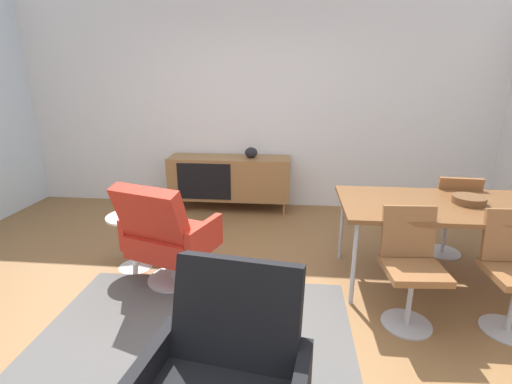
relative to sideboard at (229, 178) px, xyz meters
name	(u,v)px	position (x,y,z in m)	size (l,w,h in m)	color
ground_plane	(221,310)	(0.31, -2.30, -0.44)	(8.32, 8.32, 0.00)	olive
wall_back	(255,103)	(0.31, 0.30, 0.96)	(6.80, 0.12, 2.80)	white
sideboard	(229,178)	(0.00, 0.00, 0.00)	(1.60, 0.45, 0.72)	olive
vase_cobalt	(251,153)	(0.29, 0.00, 0.35)	(0.17, 0.17, 0.14)	black
dining_table	(438,208)	(2.05, -1.72, 0.26)	(1.60, 0.90, 0.74)	brown
wooden_bowl_on_table	(469,200)	(2.29, -1.69, 0.33)	(0.26, 0.26, 0.06)	brown
dining_chair_front_left	(411,263)	(1.70, -2.28, 0.03)	(0.43, 0.45, 0.86)	brown
dining_chair_back_right	(451,212)	(2.40, -1.16, 0.03)	(0.43, 0.45, 0.86)	brown
lounge_chair_red	(167,234)	(-0.21, -1.95, 0.03)	(0.84, 0.81, 0.95)	red
armchair_black_shell	(227,378)	(0.57, -3.44, 0.03)	(0.79, 0.73, 0.95)	black
side_table_round	(133,235)	(-0.63, -1.69, -0.12)	(0.44, 0.44, 0.52)	white
fruit_bowl	(130,212)	(-0.63, -1.69, 0.12)	(0.20, 0.20, 0.11)	#262628
area_rug	(192,344)	(0.19, -2.70, -0.44)	(2.20, 1.70, 0.01)	#595654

